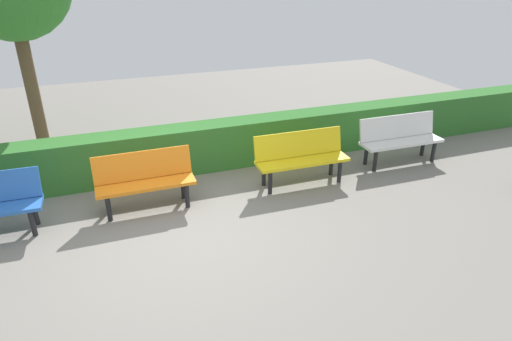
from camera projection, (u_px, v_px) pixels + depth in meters
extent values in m
plane|color=gray|center=(174.00, 233.00, 6.16)|extent=(18.46, 18.46, 0.00)
cube|color=white|center=(402.00, 142.00, 8.10)|extent=(1.56, 0.44, 0.05)
cube|color=white|center=(397.00, 126.00, 8.16)|extent=(1.55, 0.15, 0.42)
cylinder|color=black|center=(433.00, 152.00, 8.26)|extent=(0.07, 0.07, 0.39)
cylinder|color=black|center=(423.00, 146.00, 8.51)|extent=(0.07, 0.07, 0.39)
cylinder|color=black|center=(375.00, 161.00, 7.88)|extent=(0.07, 0.07, 0.39)
cylinder|color=black|center=(366.00, 154.00, 8.14)|extent=(0.07, 0.07, 0.39)
cube|color=yellow|center=(303.00, 161.00, 7.34)|extent=(1.56, 0.45, 0.05)
cube|color=yellow|center=(298.00, 144.00, 7.40)|extent=(1.55, 0.16, 0.42)
cylinder|color=black|center=(340.00, 171.00, 7.49)|extent=(0.07, 0.07, 0.39)
cylinder|color=black|center=(331.00, 164.00, 7.75)|extent=(0.07, 0.07, 0.39)
cylinder|color=black|center=(270.00, 182.00, 7.12)|extent=(0.07, 0.07, 0.39)
cylinder|color=black|center=(264.00, 175.00, 7.38)|extent=(0.07, 0.07, 0.39)
cube|color=orange|center=(146.00, 184.00, 6.58)|extent=(1.44, 0.42, 0.05)
cube|color=orange|center=(143.00, 165.00, 6.64)|extent=(1.44, 0.13, 0.42)
cylinder|color=black|center=(187.00, 196.00, 6.73)|extent=(0.07, 0.07, 0.39)
cylinder|color=black|center=(183.00, 187.00, 6.98)|extent=(0.07, 0.07, 0.39)
cylinder|color=black|center=(109.00, 209.00, 6.37)|extent=(0.07, 0.07, 0.39)
cylinder|color=black|center=(107.00, 199.00, 6.63)|extent=(0.07, 0.07, 0.39)
cylinder|color=black|center=(33.00, 223.00, 6.03)|extent=(0.07, 0.07, 0.39)
cylinder|color=black|center=(35.00, 212.00, 6.28)|extent=(0.07, 0.07, 0.39)
cube|color=#2D6B28|center=(209.00, 146.00, 7.93)|extent=(14.46, 0.51, 0.82)
cylinder|color=brown|center=(32.00, 86.00, 8.43)|extent=(0.24, 0.24, 2.49)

